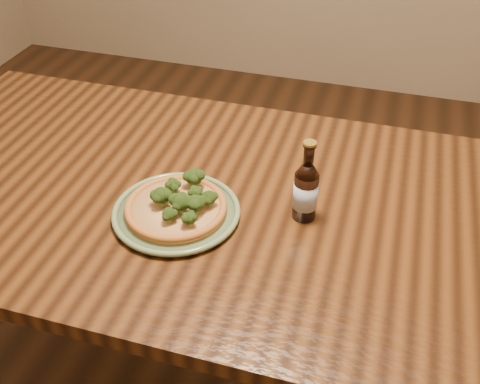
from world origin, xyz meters
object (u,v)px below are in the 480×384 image
(plate, at_px, (176,212))
(pizza, at_px, (178,206))
(table, at_px, (184,218))
(beer_bottle, at_px, (306,190))

(plate, xyz_separation_m, pizza, (0.00, 0.00, 0.02))
(plate, bearing_deg, table, 104.90)
(pizza, xyz_separation_m, beer_bottle, (0.28, 0.08, 0.05))
(plate, relative_size, beer_bottle, 1.46)
(beer_bottle, bearing_deg, table, -174.90)
(table, height_order, beer_bottle, beer_bottle)
(plate, relative_size, pizza, 1.26)
(table, relative_size, pizza, 6.78)
(table, xyz_separation_m, plate, (0.03, -0.10, 0.10))
(pizza, bearing_deg, table, 107.17)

